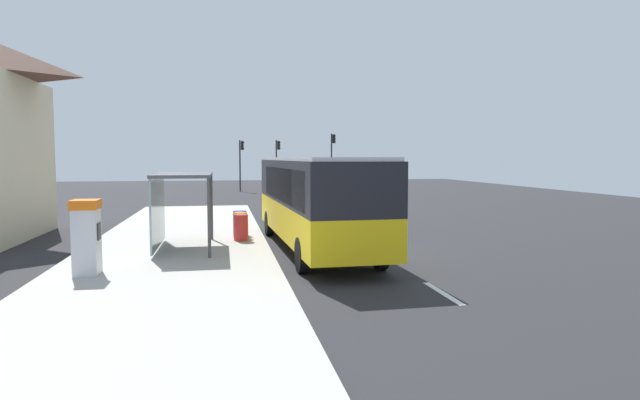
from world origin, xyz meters
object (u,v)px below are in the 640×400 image
Objects in this scene: white_van at (318,182)px; sedan_far at (290,180)px; sedan_near at (300,183)px; traffic_light_near_side at (332,153)px; traffic_light_far_side at (241,157)px; recycling_bin_orange at (240,225)px; bus_shelter at (174,191)px; recycling_bin_blue at (240,223)px; bus at (315,197)px; recycling_bin_red at (241,228)px; ticket_machine at (87,237)px; traffic_light_median at (277,157)px.

white_van is 1.18× the size of sedan_far.
sedan_near and sedan_far have the same top height.
traffic_light_far_side is at bearing 174.68° from traffic_light_near_side.
recycling_bin_orange is 0.24× the size of bus_shelter.
sedan_near is at bearing 77.61° from recycling_bin_blue.
bus is 11.67× the size of recycling_bin_red.
bus_shelter is at bearing -135.68° from recycling_bin_orange.
traffic_light_far_side is at bearing 87.95° from recycling_bin_blue.
recycling_bin_blue is (4.10, 6.64, -0.52)m from ticket_machine.
ticket_machine is (-10.60, -36.24, 0.38)m from sedan_near.
recycling_bin_blue is at bearing -92.05° from traffic_light_far_side.
sedan_far is 6.14m from traffic_light_median.
recycling_bin_orange is at bearing -107.51° from traffic_light_near_side.
white_van reaches higher than ticket_machine.
bus_shelter reaches higher than recycling_bin_red.
recycling_bin_orange is at bearing -107.78° from white_van.
traffic_light_far_side is 3.59m from traffic_light_median.
recycling_bin_orange is (-6.50, -37.62, -0.14)m from sedan_far.
traffic_light_near_side is (9.69, 30.03, 2.95)m from recycling_bin_blue.
bus is 2.77× the size of bus_shelter.
recycling_bin_blue is at bearing 131.26° from bus.
ticket_machine is 7.82m from recycling_bin_blue.
traffic_light_near_side is at bearing 72.49° from recycling_bin_orange.
recycling_bin_blue is at bearing -102.39° from sedan_near.
sedan_far is 4.66× the size of recycling_bin_blue.
bus is 5.72× the size of ticket_machine.
ticket_machine is 2.04× the size of recycling_bin_orange.
traffic_light_near_side reaches higher than bus_shelter.
bus_shelter reaches higher than white_van.
traffic_light_median is at bearing 98.28° from white_van.
bus_shelter is (-8.71, -39.79, 1.31)m from sedan_far.
white_van is at bearing 72.79° from recycling_bin_red.
recycling_bin_red is at bearing -99.62° from sedan_far.
traffic_light_median is (3.50, 0.80, 0.03)m from traffic_light_far_side.
white_van is 5.51× the size of recycling_bin_orange.
traffic_light_far_side reaches higher than white_van.
traffic_light_far_side is (-5.40, 1.23, 2.42)m from sedan_near.
bus is 11.67× the size of recycling_bin_blue.
bus_shelter is (-4.70, -0.03, 0.25)m from bus.
bus is at bearing -95.76° from sedan_far.
recycling_bin_red is 3.02m from bus_shelter.
sedan_far is at bearing 90.01° from sedan_near.
recycling_bin_orange is at bearing -90.00° from recycling_bin_blue.
recycling_bin_red is 0.24× the size of bus_shelter.
white_van reaches higher than sedan_far.
ticket_machine is 39.25m from traffic_light_near_side.
white_van is 20.97m from recycling_bin_orange.
traffic_light_far_side reaches higher than sedan_near.
traffic_light_near_side is (9.69, 31.43, 2.95)m from recycling_bin_red.
bus_shelter is (-2.21, -1.46, 1.44)m from recycling_bin_red.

